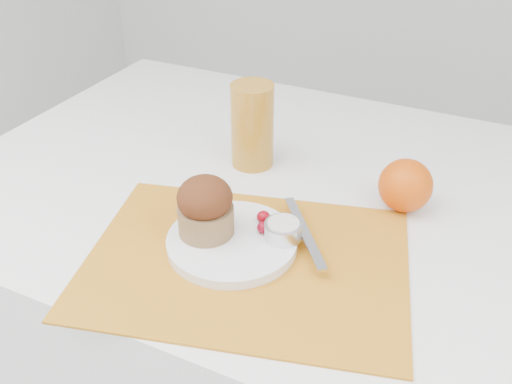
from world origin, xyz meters
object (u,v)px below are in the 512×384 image
at_px(orange, 405,185).
at_px(juice_glass, 252,126).
at_px(plate, 232,242).
at_px(muffin, 205,207).
at_px(table, 292,340).

distance_m(orange, juice_glass, 0.28).
xyz_separation_m(plate, muffin, (-0.04, -0.00, 0.05)).
bearing_deg(muffin, orange, 41.61).
distance_m(orange, muffin, 0.32).
distance_m(juice_glass, muffin, 0.24).
xyz_separation_m(table, plate, (-0.03, -0.19, 0.39)).
bearing_deg(table, orange, 4.50).
bearing_deg(juice_glass, orange, -5.06).
height_order(orange, juice_glass, juice_glass).
bearing_deg(orange, table, -175.50).
bearing_deg(plate, table, 82.33).
xyz_separation_m(table, orange, (0.17, 0.01, 0.42)).
relative_size(orange, juice_glass, 0.56).
bearing_deg(table, muffin, -108.55).
height_order(table, juice_glass, juice_glass).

